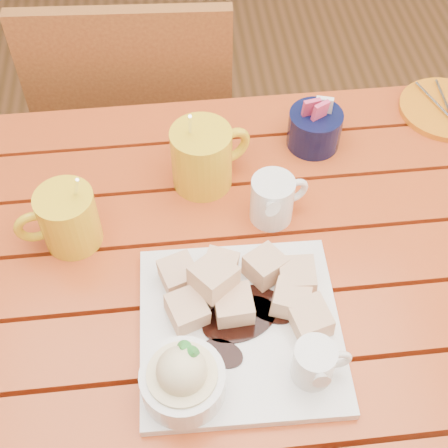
{
  "coord_description": "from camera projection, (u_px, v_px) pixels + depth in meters",
  "views": [
    {
      "loc": [
        -0.05,
        -0.54,
        1.55
      ],
      "look_at": [
        0.01,
        0.03,
        0.82
      ],
      "focal_mm": 50.0,
      "sensor_mm": 36.0,
      "label": 1
    }
  ],
  "objects": [
    {
      "name": "dessert_plate",
      "position": [
        230.0,
        334.0,
        0.86
      ],
      "size": [
        0.29,
        0.29,
        0.11
      ],
      "rotation": [
        0.0,
        0.0,
        -0.03
      ],
      "color": "white",
      "rests_on": "table"
    },
    {
      "name": "ground",
      "position": [
        222.0,
        439.0,
        1.55
      ],
      "size": [
        5.0,
        5.0,
        0.0
      ],
      "primitive_type": "plane",
      "color": "#4F3116",
      "rests_on": "ground"
    },
    {
      "name": "orange_saucer",
      "position": [
        446.0,
        109.0,
        1.18
      ],
      "size": [
        0.17,
        0.17,
        0.02
      ],
      "rotation": [
        0.0,
        0.0,
        0.1
      ],
      "color": "orange",
      "rests_on": "table"
    },
    {
      "name": "sugar_caddy",
      "position": [
        315.0,
        128.0,
        1.1
      ],
      "size": [
        0.09,
        0.09,
        0.1
      ],
      "color": "black",
      "rests_on": "table"
    },
    {
      "name": "coffee_mug_left",
      "position": [
        67.0,
        218.0,
        0.96
      ],
      "size": [
        0.13,
        0.09,
        0.15
      ],
      "rotation": [
        0.0,
        0.0,
        0.2
      ],
      "color": "yellow",
      "rests_on": "table"
    },
    {
      "name": "coffee_mug_right",
      "position": [
        203.0,
        156.0,
        1.03
      ],
      "size": [
        0.14,
        0.1,
        0.17
      ],
      "rotation": [
        0.0,
        0.0,
        0.43
      ],
      "color": "yellow",
      "rests_on": "table"
    },
    {
      "name": "chair_far",
      "position": [
        142.0,
        128.0,
        1.52
      ],
      "size": [
        0.45,
        0.45,
        0.9
      ],
      "rotation": [
        0.0,
        0.0,
        3.08
      ],
      "color": "brown",
      "rests_on": "ground"
    },
    {
      "name": "cream_pitcher",
      "position": [
        274.0,
        199.0,
        0.99
      ],
      "size": [
        0.1,
        0.09,
        0.08
      ],
      "rotation": [
        0.0,
        0.0,
        0.33
      ],
      "color": "white",
      "rests_on": "table"
    },
    {
      "name": "table",
      "position": [
        221.0,
        305.0,
        1.05
      ],
      "size": [
        1.2,
        0.79,
        0.75
      ],
      "color": "#A93315",
      "rests_on": "ground"
    }
  ]
}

